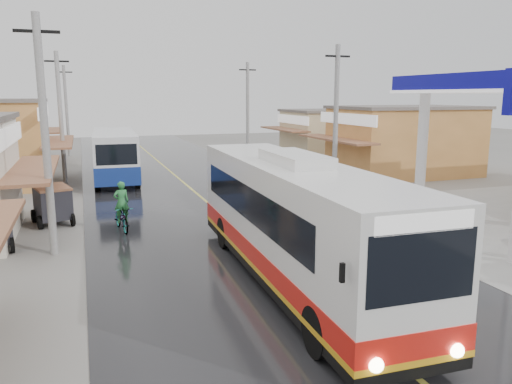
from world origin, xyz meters
TOP-DOWN VIEW (x-y plane):
  - ground at (0.00, 0.00)m, footprint 120.00×120.00m
  - road at (0.00, 15.00)m, footprint 12.00×90.00m
  - centre_line at (0.00, 15.00)m, footprint 0.15×90.00m
  - shopfronts_right at (15.00, 12.00)m, footprint 11.00×44.00m
  - utility_poles_left at (-7.00, 16.00)m, footprint 1.60×50.00m
  - utility_poles_right at (7.00, 15.00)m, footprint 1.60×36.00m
  - coach_bus at (-0.23, 3.96)m, footprint 3.03×12.21m
  - second_bus at (-3.93, 23.95)m, footprint 2.91×9.50m
  - cyclist at (-4.53, 11.32)m, footprint 0.96×1.99m
  - tricycle_near at (-7.22, 13.46)m, footprint 1.86×2.22m

SIDE VIEW (x-z plane):
  - ground at x=0.00m, z-range 0.00..0.00m
  - shopfronts_right at x=15.00m, z-range -2.40..2.40m
  - utility_poles_left at x=-7.00m, z-range -4.00..4.00m
  - utility_poles_right at x=7.00m, z-range -4.00..4.00m
  - road at x=0.00m, z-range 0.00..0.02m
  - centre_line at x=0.00m, z-range 0.02..0.03m
  - cyclist at x=-4.53m, z-range -0.35..1.71m
  - tricycle_near at x=-7.22m, z-range 0.12..1.74m
  - second_bus at x=-3.93m, z-range 0.12..3.24m
  - coach_bus at x=-0.23m, z-range -0.07..3.72m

